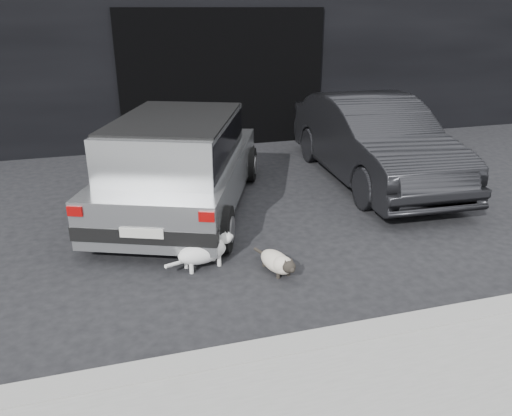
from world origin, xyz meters
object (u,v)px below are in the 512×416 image
object	(u,v)px
cat_white	(206,250)
second_car	(373,140)
silver_hatchback	(180,160)
cat_siamese	(278,263)

from	to	relation	value
cat_white	second_car	bearing A→B (deg)	109.58
silver_hatchback	cat_white	xyz separation A→B (m)	(0.01, -1.69, -0.53)
second_car	cat_siamese	size ratio (longest dim) A/B	5.59
second_car	cat_siamese	xyz separation A→B (m)	(-2.39, -2.48, -0.55)
silver_hatchback	cat_siamese	distance (m)	2.25
silver_hatchback	cat_siamese	size ratio (longest dim) A/B	5.43
second_car	cat_white	xyz separation A→B (m)	(-3.10, -2.13, -0.47)
silver_hatchback	cat_white	bearing A→B (deg)	-67.51
cat_siamese	cat_white	bearing A→B (deg)	-39.23
silver_hatchback	cat_siamese	xyz separation A→B (m)	(0.72, -2.04, -0.60)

